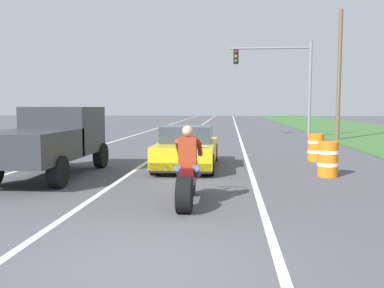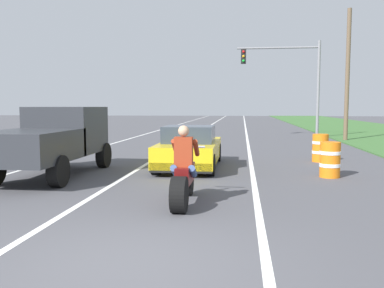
{
  "view_description": "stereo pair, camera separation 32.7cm",
  "coord_description": "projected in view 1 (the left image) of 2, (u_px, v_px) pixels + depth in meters",
  "views": [
    {
      "loc": [
        1.15,
        -4.89,
        2.0
      ],
      "look_at": [
        0.16,
        5.9,
        1.0
      ],
      "focal_mm": 38.36,
      "sensor_mm": 36.0,
      "label": 1
    },
    {
      "loc": [
        1.47,
        -4.86,
        2.0
      ],
      "look_at": [
        0.16,
        5.9,
        1.0
      ],
      "focal_mm": 38.36,
      "sensor_mm": 36.0,
      "label": 2
    }
  ],
  "objects": [
    {
      "name": "pickup_truck_left_lane_dark_grey",
      "position": [
        51.0,
        138.0,
        11.64
      ],
      "size": [
        2.02,
        4.8,
        1.98
      ],
      "color": "#2D3035",
      "rests_on": "ground"
    },
    {
      "name": "lane_stripe_left_solid",
      "position": [
        124.0,
        138.0,
        25.46
      ],
      "size": [
        0.14,
        120.0,
        0.01
      ],
      "primitive_type": "cube",
      "color": "white",
      "rests_on": "ground"
    },
    {
      "name": "traffic_light_mast_near",
      "position": [
        284.0,
        74.0,
        25.56
      ],
      "size": [
        5.09,
        0.34,
        6.0
      ],
      "color": "gray",
      "rests_on": "ground"
    },
    {
      "name": "motorcycle_with_rider",
      "position": [
        188.0,
        176.0,
        8.25
      ],
      "size": [
        0.7,
        2.21,
        1.62
      ],
      "color": "black",
      "rests_on": "ground"
    },
    {
      "name": "lane_stripe_right_solid",
      "position": [
        240.0,
        139.0,
        24.81
      ],
      "size": [
        0.14,
        120.0,
        0.01
      ],
      "primitive_type": "cube",
      "color": "white",
      "rests_on": "ground"
    },
    {
      "name": "construction_barrel_mid",
      "position": [
        316.0,
        147.0,
        14.91
      ],
      "size": [
        0.58,
        0.58,
        1.0
      ],
      "color": "orange",
      "rests_on": "ground"
    },
    {
      "name": "utility_pole_roadside",
      "position": [
        339.0,
        76.0,
        23.63
      ],
      "size": [
        0.24,
        0.24,
        7.5
      ],
      "primitive_type": "cylinder",
      "color": "brown",
      "rests_on": "ground"
    },
    {
      "name": "lane_stripe_centre_dashed",
      "position": [
        181.0,
        139.0,
        25.13
      ],
      "size": [
        0.14,
        120.0,
        0.01
      ],
      "primitive_type": "cube",
      "color": "white",
      "rests_on": "ground"
    },
    {
      "name": "construction_barrel_nearest",
      "position": [
        328.0,
        159.0,
        11.65
      ],
      "size": [
        0.58,
        0.58,
        1.0
      ],
      "color": "orange",
      "rests_on": "ground"
    },
    {
      "name": "ground_plane",
      "position": [
        137.0,
        266.0,
        5.14
      ],
      "size": [
        160.0,
        160.0,
        0.0
      ],
      "primitive_type": "plane",
      "color": "#4C4C51"
    },
    {
      "name": "sports_car_yellow",
      "position": [
        188.0,
        148.0,
        13.36
      ],
      "size": [
        1.84,
        4.3,
        1.37
      ],
      "color": "yellow",
      "rests_on": "ground"
    }
  ]
}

